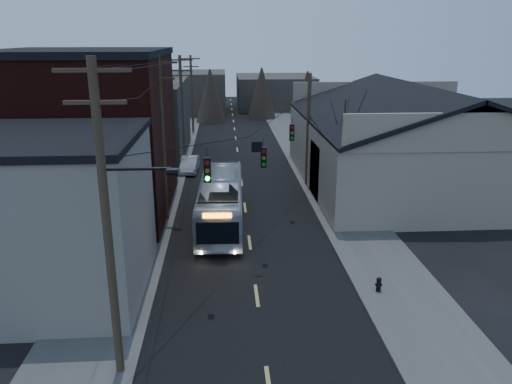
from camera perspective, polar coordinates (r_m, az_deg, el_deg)
road_surface at (r=43.18m, az=-1.85°, el=2.56°), size 9.00×110.00×0.02m
sidewalk_left at (r=43.45m, az=-10.46°, el=2.44°), size 4.00×110.00×0.12m
sidewalk_right at (r=43.84m, az=6.68°, el=2.75°), size 4.00×110.00×0.12m
building_clapboard at (r=23.35m, az=-22.74°, el=-2.83°), size 8.00×8.00×7.00m
building_brick at (r=33.44m, az=-18.81°, el=6.06°), size 10.00×12.00×10.00m
building_left_far at (r=49.01m, az=-13.42°, el=8.05°), size 9.00×14.00×7.00m
warehouse at (r=40.29m, az=17.24°, el=4.64°), size 16.16×20.60×7.73m
building_far_left at (r=77.29m, az=-7.31°, el=11.24°), size 10.00×12.00×6.00m
building_far_right at (r=82.59m, az=2.12°, el=11.40°), size 12.00×14.00×5.00m
bare_tree at (r=33.51m, az=9.89°, el=4.30°), size 0.40×0.40×7.20m
utility_lines at (r=36.43m, az=-6.56°, el=7.65°), size 11.24×45.28×10.50m
bus at (r=30.25m, az=-4.03°, el=-1.05°), size 2.82×10.77×2.98m
parked_car at (r=42.75m, az=-7.61°, el=3.16°), size 1.60×4.04×1.31m
fire_hydrant at (r=23.25m, az=13.85°, el=-10.13°), size 0.33×0.23×0.68m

